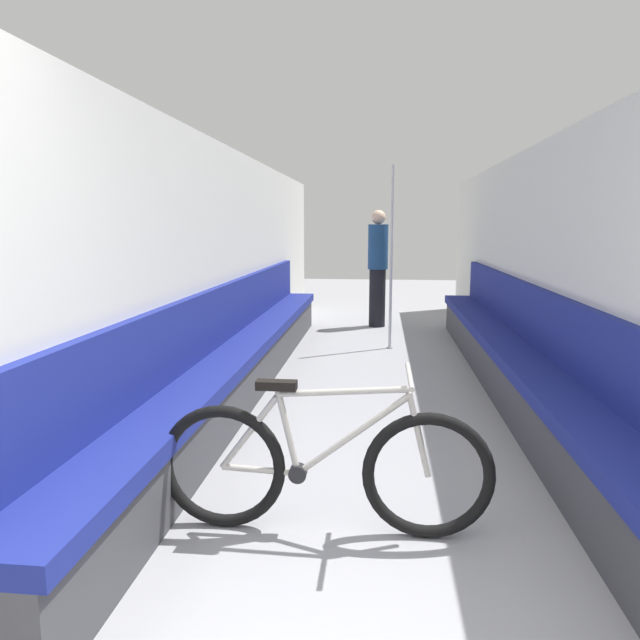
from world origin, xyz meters
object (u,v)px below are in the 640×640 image
at_px(bench_seat_row_left, 243,356).
at_px(grab_pole_near, 391,261).
at_px(passenger_standing, 378,267).
at_px(bicycle, 323,467).
at_px(bench_seat_row_right, 516,363).

distance_m(bench_seat_row_left, grab_pole_near, 2.56).
bearing_deg(bench_seat_row_left, passenger_standing, 71.29).
bearing_deg(bicycle, bench_seat_row_right, 50.57).
height_order(bench_seat_row_left, bicycle, bench_seat_row_left).
relative_size(bicycle, grab_pole_near, 0.75).
height_order(bench_seat_row_left, passenger_standing, passenger_standing).
bearing_deg(bench_seat_row_right, bicycle, -121.64).
bearing_deg(grab_pole_near, bench_seat_row_right, -61.95).
xyz_separation_m(grab_pole_near, passenger_standing, (-0.17, 1.56, -0.19)).
height_order(bench_seat_row_right, bicycle, bench_seat_row_right).
distance_m(bicycle, grab_pole_near, 4.49).
bearing_deg(grab_pole_near, bench_seat_row_left, -124.45).
bearing_deg(grab_pole_near, bicycle, -95.13).
relative_size(bench_seat_row_right, bicycle, 4.22).
xyz_separation_m(bench_seat_row_left, passenger_standing, (1.21, 3.58, 0.57)).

